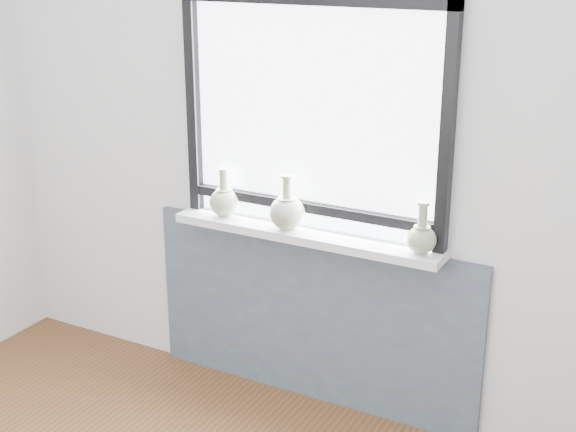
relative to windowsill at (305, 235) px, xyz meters
The scene contains 7 objects.
back_wall 0.43m from the windowsill, 90.00° to the left, with size 3.60×0.02×2.60m, color silver.
apron_panel 0.46m from the windowsill, 90.00° to the left, with size 1.70×0.03×0.86m, color #4D5F6A.
windowsill is the anchor object (origin of this frame).
window 0.56m from the windowsill, 90.00° to the left, with size 1.30×0.06×1.05m.
vase_a 0.45m from the windowsill, behind, with size 0.15×0.15×0.24m.
vase_b 0.13m from the windowsill, 169.77° to the right, with size 0.17×0.17×0.26m.
vase_c 0.57m from the windowsill, ahead, with size 0.13×0.13×0.23m.
Camera 1 is at (1.58, -1.36, 2.16)m, focal length 50.00 mm.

